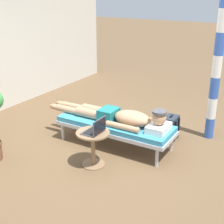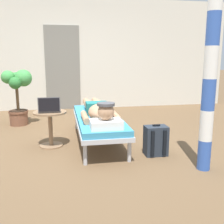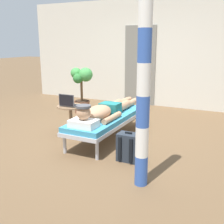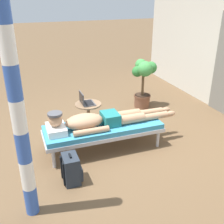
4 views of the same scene
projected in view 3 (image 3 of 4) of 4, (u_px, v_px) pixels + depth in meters
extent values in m
plane|color=brown|center=(99.00, 136.00, 4.99)|extent=(40.00, 40.00, 0.00)
cube|color=beige|center=(160.00, 53.00, 7.07)|extent=(7.60, 0.20, 2.70)
cube|color=slate|center=(140.00, 66.00, 7.26)|extent=(0.84, 0.03, 2.04)
cylinder|color=#B7B7BC|center=(114.00, 117.00, 5.67)|extent=(0.05, 0.05, 0.28)
cylinder|color=#B7B7BC|center=(140.00, 120.00, 5.44)|extent=(0.05, 0.05, 0.28)
cylinder|color=#B7B7BC|center=(65.00, 144.00, 4.18)|extent=(0.05, 0.05, 0.28)
cylinder|color=#B7B7BC|center=(97.00, 150.00, 3.94)|extent=(0.05, 0.05, 0.28)
cube|color=#B7B7BC|center=(107.00, 121.00, 4.76)|extent=(0.66, 1.92, 0.06)
cube|color=teal|center=(107.00, 117.00, 4.75)|extent=(0.63, 1.88, 0.08)
cube|color=white|center=(84.00, 123.00, 4.07)|extent=(0.40, 0.28, 0.11)
sphere|color=tan|center=(84.00, 113.00, 4.03)|extent=(0.21, 0.21, 0.21)
cylinder|color=#4C4C51|center=(83.00, 106.00, 4.01)|extent=(0.22, 0.22, 0.03)
ellipsoid|color=tan|center=(98.00, 113.00, 4.44)|extent=(0.35, 0.60, 0.23)
cylinder|color=tan|center=(88.00, 115.00, 4.59)|extent=(0.09, 0.55, 0.09)
cylinder|color=tan|center=(112.00, 118.00, 4.41)|extent=(0.09, 0.55, 0.09)
cube|color=#1E7272|center=(110.00, 108.00, 4.82)|extent=(0.33, 0.26, 0.19)
cylinder|color=tan|center=(114.00, 105.00, 5.16)|extent=(0.15, 0.42, 0.15)
cylinder|color=tan|center=(124.00, 102.00, 5.53)|extent=(0.11, 0.44, 0.11)
ellipsoid|color=tan|center=(129.00, 99.00, 5.79)|extent=(0.09, 0.20, 0.10)
cylinder|color=tan|center=(123.00, 106.00, 5.08)|extent=(0.15, 0.42, 0.15)
cylinder|color=tan|center=(132.00, 102.00, 5.46)|extent=(0.11, 0.44, 0.11)
ellipsoid|color=tan|center=(137.00, 100.00, 5.72)|extent=(0.09, 0.20, 0.10)
cylinder|color=#8C6B4C|center=(71.00, 133.00, 5.10)|extent=(0.34, 0.34, 0.02)
cylinder|color=#8C6B4C|center=(71.00, 120.00, 5.04)|extent=(0.06, 0.06, 0.48)
cylinder|color=#8C6B4C|center=(70.00, 106.00, 4.97)|extent=(0.48, 0.48, 0.02)
cube|color=#4C4C51|center=(70.00, 105.00, 4.97)|extent=(0.31, 0.22, 0.02)
cube|color=black|center=(71.00, 105.00, 4.98)|extent=(0.27, 0.15, 0.00)
cube|color=#4C4C51|center=(66.00, 100.00, 4.84)|extent=(0.31, 0.01, 0.21)
cube|color=black|center=(66.00, 100.00, 4.83)|extent=(0.29, 0.00, 0.19)
cube|color=#262D38|center=(128.00, 147.00, 3.90)|extent=(0.30, 0.20, 0.40)
cube|color=#262D38|center=(132.00, 149.00, 4.02)|extent=(0.23, 0.04, 0.18)
cube|color=black|center=(120.00, 149.00, 3.84)|extent=(0.04, 0.02, 0.34)
cube|color=black|center=(131.00, 151.00, 3.77)|extent=(0.04, 0.02, 0.34)
cube|color=black|center=(129.00, 133.00, 3.85)|extent=(0.10, 0.02, 0.02)
cylinder|color=brown|center=(82.00, 107.00, 6.58)|extent=(0.34, 0.34, 0.28)
cylinder|color=brown|center=(82.00, 102.00, 6.55)|extent=(0.37, 0.37, 0.04)
cylinder|color=#332319|center=(82.00, 101.00, 6.54)|extent=(0.31, 0.31, 0.01)
cylinder|color=brown|center=(82.00, 91.00, 6.48)|extent=(0.06, 0.06, 0.48)
sphere|color=#429347|center=(86.00, 75.00, 6.30)|extent=(0.32, 0.32, 0.32)
sphere|color=#38843D|center=(84.00, 75.00, 6.57)|extent=(0.26, 0.26, 0.26)
sphere|color=#429347|center=(76.00, 73.00, 6.45)|extent=(0.25, 0.25, 0.25)
sphere|color=#2D7233|center=(78.00, 78.00, 6.28)|extent=(0.23, 0.23, 0.23)
cylinder|color=#3359B2|center=(141.00, 170.00, 3.25)|extent=(0.15, 0.15, 0.36)
cylinder|color=white|center=(142.00, 142.00, 3.16)|extent=(0.15, 0.15, 0.36)
cylinder|color=#3359B2|center=(143.00, 111.00, 3.07)|extent=(0.15, 0.15, 0.36)
cylinder|color=white|center=(144.00, 79.00, 2.99)|extent=(0.15, 0.15, 0.36)
cylinder|color=#3359B2|center=(145.00, 46.00, 2.90)|extent=(0.15, 0.15, 0.36)
cylinder|color=white|center=(146.00, 9.00, 2.81)|extent=(0.15, 0.15, 0.36)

